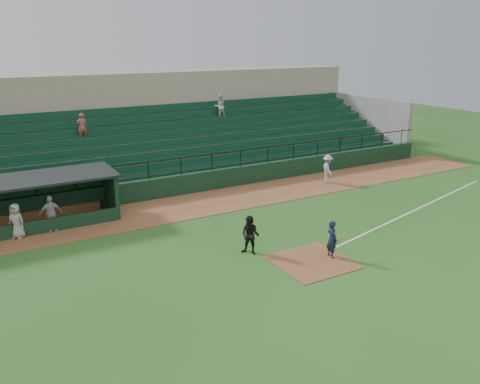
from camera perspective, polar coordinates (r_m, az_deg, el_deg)
ground at (r=21.37m, az=6.68°, el=-7.08°), size 90.00×90.00×0.00m
warning_track at (r=27.74m, az=-3.06°, el=-1.12°), size 40.00×4.00×0.03m
home_plate_dirt at (r=20.64m, az=8.33°, el=-8.02°), size 3.00×3.00×0.03m
foul_line at (r=27.32m, az=18.88°, el=-2.39°), size 17.49×4.44×0.01m
stadium_structure at (r=34.71m, az=-9.44°, el=6.35°), size 38.00×13.08×6.40m
dugout at (r=26.29m, az=-24.09°, el=-0.69°), size 8.90×3.20×2.42m
batter_at_plate at (r=20.90m, az=10.64°, el=-5.41°), size 1.02×0.68×1.63m
umpire at (r=20.86m, az=1.20°, el=-5.05°), size 1.01×1.04×1.69m
runner at (r=31.65m, az=10.15°, el=2.68°), size 1.00×1.30×1.78m
dugout_player_a at (r=24.84m, az=-21.15°, el=-2.36°), size 1.04×0.44×1.77m
dugout_player_b at (r=24.65m, az=-24.57°, el=-3.08°), size 0.95×0.94×1.65m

